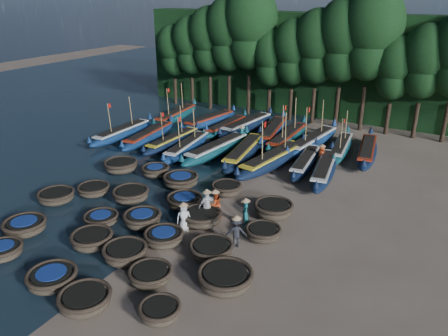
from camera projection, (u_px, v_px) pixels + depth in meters
The scene contains 63 objects.
ground at pixel (202, 205), 26.39m from camera, with size 120.00×120.00×0.00m, color #7B695A.
foliage_wall at pixel (326, 66), 43.43m from camera, with size 40.00×3.00×10.00m, color black.
coracle_1 at pixel (3, 251), 21.06m from camera, with size 1.93×1.93×0.71m.
coracle_2 at pixel (52, 278), 19.06m from camera, with size 2.77×2.77×0.73m.
coracle_3 at pixel (85, 300), 17.73m from camera, with size 2.46×2.46×0.73m.
coracle_4 at pixel (160, 311), 17.14m from camera, with size 1.73×1.73×0.68m.
coracle_5 at pixel (25, 226), 23.17m from camera, with size 2.48×2.48×0.77m.
coracle_6 at pixel (92, 239), 21.92m from camera, with size 2.30×2.30×0.79m.
coracle_7 at pixel (125, 253), 20.82m from camera, with size 2.65×2.65×0.79m.
coracle_8 at pixel (150, 275), 19.34m from camera, with size 2.33×2.33×0.67m.
coracle_9 at pixel (225, 278), 18.94m from camera, with size 2.83×2.83×0.85m.
coracle_10 at pixel (56, 196), 26.55m from camera, with size 2.36×2.36×0.74m.
coracle_11 at pixel (101, 218), 24.10m from camera, with size 2.28×2.28×0.63m.
coracle_12 at pixel (142, 219), 23.83m from camera, with size 2.56×2.56×0.83m.
coracle_13 at pixel (164, 237), 22.19m from camera, with size 2.34×2.34×0.73m.
coracle_14 at pixel (211, 249), 21.16m from camera, with size 2.55×2.55×0.73m.
coracle_15 at pixel (94, 189), 27.53m from camera, with size 2.35×2.35×0.67m.
coracle_16 at pixel (131, 194), 26.68m from camera, with size 2.34×2.34×0.81m.
coracle_17 at pixel (185, 201), 25.91m from camera, with size 2.19×2.19×0.77m.
coracle_18 at pixel (202, 217), 23.99m from camera, with size 2.58×2.58×0.84m.
coracle_19 at pixel (263, 232), 22.67m from camera, with size 2.27×2.27×0.68m.
coracle_20 at pixel (121, 166), 30.96m from camera, with size 2.94×2.94×0.85m.
coracle_21 at pixel (155, 171), 30.19m from camera, with size 2.17×2.17×0.78m.
coracle_22 at pixel (181, 180), 28.64m from camera, with size 2.58×2.58×0.83m.
coracle_23 at pixel (227, 189), 27.51m from camera, with size 1.97×1.97×0.77m.
coracle_24 at pixel (273, 209), 24.89m from camera, with size 2.66×2.66×0.85m.
long_boat_0 at pixel (123, 133), 37.85m from camera, with size 1.54×8.21×3.49m.
long_boat_1 at pixel (149, 135), 37.11m from camera, with size 2.35×8.17×1.45m.
long_boat_2 at pixel (173, 141), 35.94m from camera, with size 1.54×7.67×3.26m.
long_boat_3 at pixel (187, 147), 34.52m from camera, with size 2.33×7.88×3.37m.
long_boat_4 at pixel (217, 149), 33.92m from camera, with size 2.51×8.72×1.54m.
long_boat_5 at pixel (244, 152), 33.25m from camera, with size 2.78×8.77×1.56m.
long_boat_6 at pixel (273, 160), 31.69m from camera, with size 3.05×9.09×3.91m.
long_boat_7 at pixel (305, 162), 31.58m from camera, with size 2.10×7.44×1.32m.
long_boat_8 at pixel (324, 169), 30.17m from camera, with size 2.64×7.97×1.42m.
long_boat_9 at pixel (176, 116), 42.89m from camera, with size 2.24×8.38×3.57m.
long_boat_10 at pixel (209, 121), 41.35m from camera, with size 2.64×7.87×1.40m.
long_boat_11 at pixel (226, 127), 39.64m from camera, with size 1.62×7.56×1.33m.
long_boat_12 at pixel (247, 125), 39.81m from camera, with size 2.55×8.70×1.54m.
long_boat_13 at pixel (273, 131), 38.04m from camera, with size 3.01×8.72×1.56m.
long_boat_14 at pixel (288, 138), 36.35m from camera, with size 1.72×8.88×3.77m.
long_boat_15 at pixel (312, 141), 35.49m from camera, with size 2.64×8.96×3.83m.
long_boat_16 at pixel (341, 148), 34.32m from camera, with size 2.21×7.68×3.28m.
long_boat_17 at pixel (367, 151), 33.50m from camera, with size 2.61×8.16×1.45m.
fisherman_0 at pixel (184, 216), 23.27m from camera, with size 0.92×0.91×1.81m.
fisherman_1 at pixel (245, 212), 23.67m from camera, with size 0.67×0.71×1.83m.
fisherman_2 at pixel (215, 204), 24.61m from camera, with size 0.97×1.03×1.87m.
fisherman_3 at pixel (236, 231), 21.85m from camera, with size 1.24×1.07×1.86m.
fisherman_4 at pixel (207, 205), 24.32m from camera, with size 0.92×1.14×2.01m.
fisherman_5 at pixel (242, 136), 36.10m from camera, with size 1.57×1.01×1.82m.
fisherman_6 at pixel (322, 154), 32.04m from camera, with size 0.69×0.87×1.75m.
tree_0 at pixel (174, 50), 47.48m from camera, with size 3.68×3.68×8.68m.
tree_1 at pixel (191, 44), 46.19m from camera, with size 4.09×4.09×9.65m.
tree_2 at pixel (210, 39), 44.89m from camera, with size 4.51×4.51×10.63m.
tree_3 at pixel (229, 33), 43.59m from camera, with size 4.92×4.92×11.60m.
tree_4 at pixel (250, 27), 42.29m from camera, with size 5.34×5.34×12.58m.
tree_5 at pixel (271, 57), 42.28m from camera, with size 3.68×3.68×8.68m.
tree_6 at pixel (293, 52), 40.98m from camera, with size 4.09×4.09×9.65m.
tree_7 at pixel (318, 46), 39.68m from camera, with size 4.51×4.51×10.63m.
tree_8 at pixel (344, 39), 38.38m from camera, with size 4.92×4.92×11.60m.
tree_9 at pixel (371, 32), 37.08m from camera, with size 5.34×5.34×12.58m.
tree_10 at pixel (395, 67), 37.07m from camera, with size 3.68×3.68×8.68m.
tree_11 at pixel (426, 61), 35.77m from camera, with size 4.09×4.09×9.65m.
Camera 1 is at (12.70, -19.87, 12.12)m, focal length 35.00 mm.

